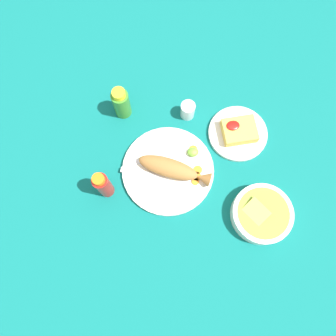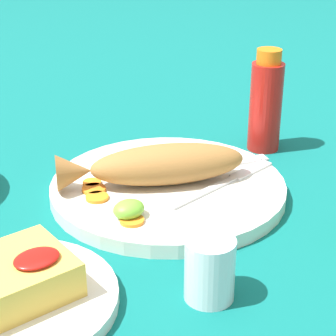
# 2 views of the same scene
# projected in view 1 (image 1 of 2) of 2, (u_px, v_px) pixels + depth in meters

# --- Properties ---
(ground_plane) EXTENTS (4.00, 4.00, 0.00)m
(ground_plane) POSITION_uv_depth(u_px,v_px,m) (168.00, 171.00, 1.09)
(ground_plane) COLOR #0C605B
(main_plate) EXTENTS (0.30, 0.30, 0.02)m
(main_plate) POSITION_uv_depth(u_px,v_px,m) (168.00, 170.00, 1.08)
(main_plate) COLOR silver
(main_plate) RESTS_ON ground_plane
(fried_fish) EXTENTS (0.24, 0.16, 0.05)m
(fried_fish) POSITION_uv_depth(u_px,v_px,m) (172.00, 169.00, 1.05)
(fried_fish) COLOR #996633
(fried_fish) RESTS_ON main_plate
(fork_near) EXTENTS (0.18, 0.07, 0.00)m
(fork_near) POSITION_uv_depth(u_px,v_px,m) (145.00, 173.00, 1.07)
(fork_near) COLOR silver
(fork_near) RESTS_ON main_plate
(fork_far) EXTENTS (0.19, 0.04, 0.00)m
(fork_far) POSITION_uv_depth(u_px,v_px,m) (147.00, 159.00, 1.08)
(fork_far) COLOR silver
(fork_far) RESTS_ON main_plate
(carrot_slice_near) EXTENTS (0.03, 0.03, 0.00)m
(carrot_slice_near) POSITION_uv_depth(u_px,v_px,m) (197.00, 176.00, 1.07)
(carrot_slice_near) COLOR orange
(carrot_slice_near) RESTS_ON main_plate
(carrot_slice_mid) EXTENTS (0.02, 0.02, 0.00)m
(carrot_slice_mid) POSITION_uv_depth(u_px,v_px,m) (195.00, 182.00, 1.06)
(carrot_slice_mid) COLOR orange
(carrot_slice_mid) RESTS_ON main_plate
(carrot_slice_far) EXTENTS (0.03, 0.03, 0.00)m
(carrot_slice_far) POSITION_uv_depth(u_px,v_px,m) (198.00, 170.00, 1.07)
(carrot_slice_far) COLOR orange
(carrot_slice_far) RESTS_ON main_plate
(carrot_slice_extra) EXTENTS (0.03, 0.03, 0.00)m
(carrot_slice_extra) POSITION_uv_depth(u_px,v_px,m) (193.00, 149.00, 1.09)
(carrot_slice_extra) COLOR orange
(carrot_slice_extra) RESTS_ON main_plate
(lime_wedge_main) EXTENTS (0.04, 0.03, 0.02)m
(lime_wedge_main) POSITION_uv_depth(u_px,v_px,m) (193.00, 152.00, 1.08)
(lime_wedge_main) COLOR #6BB233
(lime_wedge_main) RESTS_ON main_plate
(hot_sauce_bottle_red) EXTENTS (0.05, 0.05, 0.15)m
(hot_sauce_bottle_red) POSITION_uv_depth(u_px,v_px,m) (103.00, 185.00, 1.00)
(hot_sauce_bottle_red) COLOR #B21914
(hot_sauce_bottle_red) RESTS_ON ground_plane
(hot_sauce_bottle_green) EXTENTS (0.06, 0.06, 0.14)m
(hot_sauce_bottle_green) POSITION_uv_depth(u_px,v_px,m) (121.00, 103.00, 1.09)
(hot_sauce_bottle_green) COLOR #3D8428
(hot_sauce_bottle_green) RESTS_ON ground_plane
(salt_cup) EXTENTS (0.05, 0.05, 0.06)m
(salt_cup) POSITION_uv_depth(u_px,v_px,m) (188.00, 111.00, 1.12)
(salt_cup) COLOR silver
(salt_cup) RESTS_ON ground_plane
(side_plate_fries) EXTENTS (0.20, 0.20, 0.01)m
(side_plate_fries) POSITION_uv_depth(u_px,v_px,m) (238.00, 134.00, 1.12)
(side_plate_fries) COLOR silver
(side_plate_fries) RESTS_ON ground_plane
(fries_pile) EXTENTS (0.11, 0.09, 0.04)m
(fries_pile) POSITION_uv_depth(u_px,v_px,m) (239.00, 131.00, 1.10)
(fries_pile) COLOR gold
(fries_pile) RESTS_ON side_plate_fries
(guacamole_bowl) EXTENTS (0.19, 0.19, 0.06)m
(guacamole_bowl) POSITION_uv_depth(u_px,v_px,m) (262.00, 214.00, 1.02)
(guacamole_bowl) COLOR white
(guacamole_bowl) RESTS_ON ground_plane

